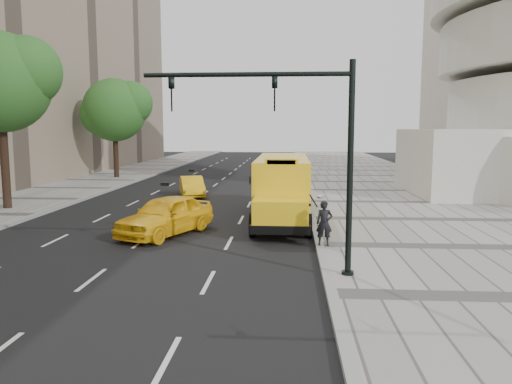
# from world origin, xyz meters

# --- Properties ---
(ground) EXTENTS (140.00, 140.00, 0.00)m
(ground) POSITION_xyz_m (0.00, 0.00, 0.00)
(ground) COLOR black
(ground) RESTS_ON ground
(sidewalk_museum) EXTENTS (12.00, 140.00, 0.15)m
(sidewalk_museum) POSITION_xyz_m (12.00, 0.00, 0.07)
(sidewalk_museum) COLOR #989590
(sidewalk_museum) RESTS_ON ground
(curb_museum) EXTENTS (0.30, 140.00, 0.15)m
(curb_museum) POSITION_xyz_m (6.00, 0.00, 0.07)
(curb_museum) COLOR gray
(curb_museum) RESTS_ON ground
(curb_far) EXTENTS (0.30, 140.00, 0.15)m
(curb_far) POSITION_xyz_m (-8.00, 0.00, 0.07)
(curb_far) COLOR gray
(curb_far) RESTS_ON ground
(tree_b) EXTENTS (5.97, 5.31, 9.54)m
(tree_b) POSITION_xyz_m (-10.40, 1.93, 6.93)
(tree_b) COLOR black
(tree_b) RESTS_ON ground
(tree_c) EXTENTS (6.18, 5.49, 8.79)m
(tree_c) POSITION_xyz_m (-10.40, 19.28, 6.09)
(tree_c) COLOR black
(tree_c) RESTS_ON ground
(school_bus) EXTENTS (2.96, 11.56, 3.19)m
(school_bus) POSITION_xyz_m (4.50, 1.10, 1.76)
(school_bus) COLOR yellow
(school_bus) RESTS_ON ground
(taxi_near) EXTENTS (3.82, 5.28, 1.67)m
(taxi_near) POSITION_xyz_m (-0.32, -3.67, 0.84)
(taxi_near) COLOR yellow
(taxi_near) RESTS_ON ground
(taxi_far) EXTENTS (2.47, 4.28, 1.33)m
(taxi_far) POSITION_xyz_m (-1.52, 8.07, 0.67)
(taxi_far) COLOR yellow
(taxi_far) RESTS_ON ground
(pedestrian) EXTENTS (0.61, 0.41, 1.66)m
(pedestrian) POSITION_xyz_m (6.15, -5.74, 0.98)
(pedestrian) COLOR black
(pedestrian) RESTS_ON sidewalk_museum
(traffic_signal) EXTENTS (6.18, 0.36, 6.40)m
(traffic_signal) POSITION_xyz_m (5.19, -9.44, 4.09)
(traffic_signal) COLOR black
(traffic_signal) RESTS_ON ground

